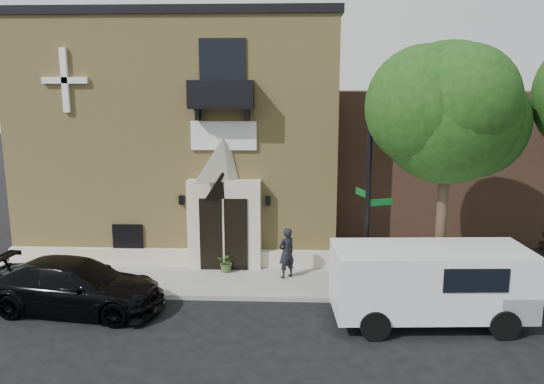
# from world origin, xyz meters

# --- Properties ---
(ground) EXTENTS (120.00, 120.00, 0.00)m
(ground) POSITION_xyz_m (0.00, 0.00, 0.00)
(ground) COLOR black
(ground) RESTS_ON ground
(sidewalk) EXTENTS (42.00, 3.00, 0.15)m
(sidewalk) POSITION_xyz_m (1.00, 1.50, 0.07)
(sidewalk) COLOR gray
(sidewalk) RESTS_ON ground
(church) EXTENTS (12.20, 11.01, 9.30)m
(church) POSITION_xyz_m (-2.99, 7.95, 4.63)
(church) COLOR tan
(church) RESTS_ON ground
(neighbour_building) EXTENTS (18.00, 8.00, 6.40)m
(neighbour_building) POSITION_xyz_m (12.00, 9.00, 3.20)
(neighbour_building) COLOR brown
(neighbour_building) RESTS_ON ground
(street_tree_left) EXTENTS (4.97, 4.38, 7.77)m
(street_tree_left) POSITION_xyz_m (6.03, 0.35, 5.87)
(street_tree_left) COLOR #38281C
(street_tree_left) RESTS_ON sidewalk
(black_sedan) EXTENTS (5.55, 2.79, 1.55)m
(black_sedan) POSITION_xyz_m (-5.01, -0.89, 0.77)
(black_sedan) COLOR black
(black_sedan) RESTS_ON ground
(cargo_van) EXTENTS (5.52, 2.54, 2.20)m
(cargo_van) POSITION_xyz_m (5.49, -1.30, 1.23)
(cargo_van) COLOR white
(cargo_van) RESTS_ON ground
(street_sign) EXTENTS (1.08, 0.87, 5.72)m
(street_sign) POSITION_xyz_m (3.73, 0.37, 3.03)
(street_sign) COLOR black
(street_sign) RESTS_ON sidewalk
(fire_hydrant) EXTENTS (0.41, 0.32, 0.71)m
(fire_hydrant) POSITION_xyz_m (4.74, 0.51, 0.50)
(fire_hydrant) COLOR #AA3511
(fire_hydrant) RESTS_ON sidewalk
(dumpster) EXTENTS (2.10, 1.50, 1.24)m
(dumpster) POSITION_xyz_m (9.03, 0.83, 0.78)
(dumpster) COLOR #0E3616
(dumpster) RESTS_ON sidewalk
(planter) EXTENTS (0.71, 0.63, 0.72)m
(planter) POSITION_xyz_m (-0.87, 2.22, 0.51)
(planter) COLOR #405F2A
(planter) RESTS_ON sidewalk
(pedestrian_near) EXTENTS (0.76, 0.72, 1.75)m
(pedestrian_near) POSITION_xyz_m (1.24, 1.77, 1.03)
(pedestrian_near) COLOR black
(pedestrian_near) RESTS_ON sidewalk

